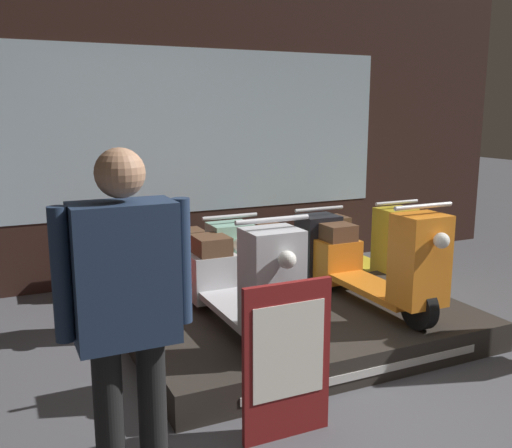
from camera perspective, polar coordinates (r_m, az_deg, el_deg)
name	(u,v)px	position (r m, az deg, el deg)	size (l,w,h in m)	color
ground_plane	(365,415)	(3.62, 10.86, -18.27)	(30.00, 30.00, 0.00)	#4C4C51
shop_wall_back	(186,127)	(6.11, -7.03, 9.61)	(8.33, 0.09, 3.20)	#331E19
display_platform	(308,329)	(4.50, 5.19, -10.43)	(2.61, 1.59, 0.22)	#2D2823
scooter_display_left	(240,282)	(4.06, -1.64, -5.81)	(0.49, 1.53, 0.91)	black
scooter_display_right	(375,263)	(4.63, 11.86, -3.87)	(0.49, 1.53, 0.91)	black
scooter_backrow_0	(116,275)	(5.15, -13.82, -4.97)	(0.49, 1.53, 0.91)	black
scooter_backrow_1	(210,264)	(5.38, -4.65, -3.98)	(0.49, 1.53, 0.91)	black
scooter_backrow_2	(291,254)	(5.73, 3.57, -3.01)	(0.49, 1.53, 0.91)	black
scooter_backrow_3	(363,245)	(6.18, 10.70, -2.11)	(0.49, 1.53, 0.91)	black
person_left_browsing	(126,302)	(2.55, -12.88, -7.65)	(0.60, 0.24, 1.63)	black
price_sign_board	(287,361)	(3.17, 3.14, -13.48)	(0.52, 0.04, 0.89)	maroon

